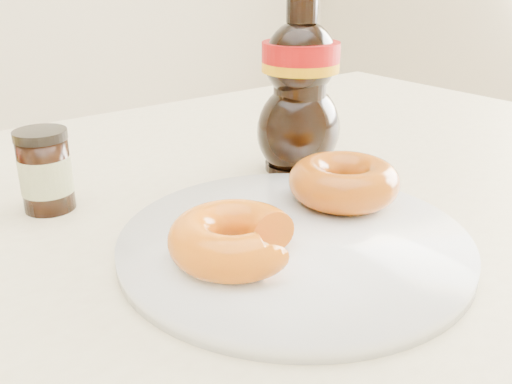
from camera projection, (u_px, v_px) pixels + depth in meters
dining_table at (180, 338)px, 0.49m from camera, size 1.40×0.90×0.75m
plate at (294, 242)px, 0.46m from camera, size 0.28×0.28×0.01m
donut_bitten at (234, 239)px, 0.41m from camera, size 0.12×0.12×0.03m
donut_whole at (344, 181)px, 0.52m from camera, size 0.11×0.11×0.04m
syrup_bottle at (300, 85)px, 0.60m from camera, size 0.11×0.09×0.19m
dark_jar at (45, 171)px, 0.52m from camera, size 0.05×0.05×0.08m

